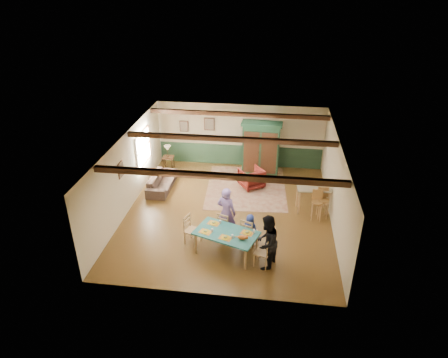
# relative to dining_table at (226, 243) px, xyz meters

# --- Properties ---
(floor) EXTENTS (8.00, 8.00, 0.00)m
(floor) POSITION_rel_dining_table_xyz_m (-0.22, 2.25, -0.38)
(floor) COLOR #513516
(floor) RESTS_ON ground
(wall_back) EXTENTS (7.00, 0.02, 2.70)m
(wall_back) POSITION_rel_dining_table_xyz_m (-0.22, 6.25, 0.97)
(wall_back) COLOR beige
(wall_back) RESTS_ON floor
(wall_left) EXTENTS (0.02, 8.00, 2.70)m
(wall_left) POSITION_rel_dining_table_xyz_m (-3.72, 2.25, 0.97)
(wall_left) COLOR beige
(wall_left) RESTS_ON floor
(wall_right) EXTENTS (0.02, 8.00, 2.70)m
(wall_right) POSITION_rel_dining_table_xyz_m (3.28, 2.25, 0.97)
(wall_right) COLOR beige
(wall_right) RESTS_ON floor
(ceiling) EXTENTS (7.00, 8.00, 0.02)m
(ceiling) POSITION_rel_dining_table_xyz_m (-0.22, 2.25, 2.32)
(ceiling) COLOR white
(ceiling) RESTS_ON wall_back
(wainscot_back) EXTENTS (6.95, 0.03, 0.90)m
(wainscot_back) POSITION_rel_dining_table_xyz_m (-0.22, 6.23, 0.07)
(wainscot_back) COLOR #1F3A26
(wainscot_back) RESTS_ON floor
(ceiling_beam_front) EXTENTS (6.95, 0.16, 0.16)m
(ceiling_beam_front) POSITION_rel_dining_table_xyz_m (-0.22, -0.05, 2.23)
(ceiling_beam_front) COLOR black
(ceiling_beam_front) RESTS_ON ceiling
(ceiling_beam_mid) EXTENTS (6.95, 0.16, 0.16)m
(ceiling_beam_mid) POSITION_rel_dining_table_xyz_m (-0.22, 2.65, 2.23)
(ceiling_beam_mid) COLOR black
(ceiling_beam_mid) RESTS_ON ceiling
(ceiling_beam_back) EXTENTS (6.95, 0.16, 0.16)m
(ceiling_beam_back) POSITION_rel_dining_table_xyz_m (-0.22, 5.25, 2.23)
(ceiling_beam_back) COLOR black
(ceiling_beam_back) RESTS_ON ceiling
(window_left) EXTENTS (0.06, 1.60, 1.30)m
(window_left) POSITION_rel_dining_table_xyz_m (-3.69, 3.95, 1.17)
(window_left) COLOR white
(window_left) RESTS_ON wall_left
(picture_left_wall) EXTENTS (0.04, 0.42, 0.52)m
(picture_left_wall) POSITION_rel_dining_table_xyz_m (-3.69, 1.65, 1.37)
(picture_left_wall) COLOR gray
(picture_left_wall) RESTS_ON wall_left
(picture_back_a) EXTENTS (0.45, 0.04, 0.55)m
(picture_back_a) POSITION_rel_dining_table_xyz_m (-1.52, 6.22, 1.42)
(picture_back_a) COLOR gray
(picture_back_a) RESTS_ON wall_back
(picture_back_b) EXTENTS (0.38, 0.04, 0.48)m
(picture_back_b) POSITION_rel_dining_table_xyz_m (-2.62, 6.22, 1.27)
(picture_back_b) COLOR gray
(picture_back_b) RESTS_ON wall_back
(dining_table) EXTENTS (2.04, 1.55, 0.75)m
(dining_table) POSITION_rel_dining_table_xyz_m (0.00, 0.00, 0.00)
(dining_table) COLOR #1E615F
(dining_table) RESTS_ON floor
(dining_chair_far_left) EXTENTS (0.54, 0.56, 0.95)m
(dining_chair_far_left) POSITION_rel_dining_table_xyz_m (-0.14, 0.81, 0.10)
(dining_chair_far_left) COLOR tan
(dining_chair_far_left) RESTS_ON floor
(dining_chair_far_right) EXTENTS (0.54, 0.56, 0.95)m
(dining_chair_far_right) POSITION_rel_dining_table_xyz_m (0.62, 0.55, 0.10)
(dining_chair_far_right) COLOR tan
(dining_chair_far_right) RESTS_ON floor
(dining_chair_end_left) EXTENTS (0.56, 0.54, 0.95)m
(dining_chair_end_left) POSITION_rel_dining_table_xyz_m (-1.09, 0.39, 0.10)
(dining_chair_end_left) COLOR tan
(dining_chair_end_left) RESTS_ON floor
(dining_chair_end_right) EXTENTS (0.56, 0.54, 0.95)m
(dining_chair_end_right) POSITION_rel_dining_table_xyz_m (1.09, -0.39, 0.10)
(dining_chair_end_right) COLOR tan
(dining_chair_end_right) RESTS_ON floor
(person_man) EXTENTS (0.73, 0.60, 1.73)m
(person_man) POSITION_rel_dining_table_xyz_m (-0.11, 0.89, 0.49)
(person_man) COLOR #775998
(person_man) RESTS_ON floor
(person_woman) EXTENTS (0.86, 0.97, 1.65)m
(person_woman) POSITION_rel_dining_table_xyz_m (1.18, -0.42, 0.45)
(person_woman) COLOR black
(person_woman) RESTS_ON floor
(person_child) EXTENTS (0.57, 0.47, 1.01)m
(person_child) POSITION_rel_dining_table_xyz_m (0.65, 0.62, 0.13)
(person_child) COLOR navy
(person_child) RESTS_ON floor
(cat) EXTENTS (0.39, 0.25, 0.18)m
(cat) POSITION_rel_dining_table_xyz_m (0.49, -0.28, 0.47)
(cat) COLOR orange
(cat) RESTS_ON dining_table
(place_setting_near_left) EXTENTS (0.48, 0.42, 0.11)m
(place_setting_near_left) POSITION_rel_dining_table_xyz_m (-0.60, -0.05, 0.43)
(place_setting_near_left) COLOR gold
(place_setting_near_left) RESTS_ON dining_table
(place_setting_near_center) EXTENTS (0.48, 0.42, 0.11)m
(place_setting_near_center) POSITION_rel_dining_table_xyz_m (0.01, -0.27, 0.43)
(place_setting_near_center) COLOR gold
(place_setting_near_center) RESTS_ON dining_table
(place_setting_far_left) EXTENTS (0.48, 0.42, 0.11)m
(place_setting_far_left) POSITION_rel_dining_table_xyz_m (-0.44, 0.42, 0.43)
(place_setting_far_left) COLOR gold
(place_setting_far_left) RESTS_ON dining_table
(place_setting_far_right) EXTENTS (0.48, 0.42, 0.11)m
(place_setting_far_right) POSITION_rel_dining_table_xyz_m (0.60, 0.05, 0.43)
(place_setting_far_right) COLOR gold
(place_setting_far_right) RESTS_ON dining_table
(area_rug) EXTENTS (3.24, 3.77, 0.01)m
(area_rug) POSITION_rel_dining_table_xyz_m (0.25, 4.20, -0.37)
(area_rug) COLOR tan
(area_rug) RESTS_ON floor
(armoire) EXTENTS (1.63, 0.73, 2.25)m
(armoire) POSITION_rel_dining_table_xyz_m (0.71, 5.43, 0.75)
(armoire) COLOR #153621
(armoire) RESTS_ON floor
(armchair) EXTENTS (1.15, 1.16, 0.77)m
(armchair) POSITION_rel_dining_table_xyz_m (0.44, 4.28, 0.01)
(armchair) COLOR #460E0E
(armchair) RESTS_ON floor
(sofa) EXTENTS (0.77, 1.96, 0.57)m
(sofa) POSITION_rel_dining_table_xyz_m (-2.99, 3.70, -0.09)
(sofa) COLOR #3A2A24
(sofa) RESTS_ON floor
(end_table) EXTENTS (0.47, 0.47, 0.56)m
(end_table) POSITION_rel_dining_table_xyz_m (-3.17, 5.41, -0.10)
(end_table) COLOR black
(end_table) RESTS_ON floor
(table_lamp) EXTENTS (0.31, 0.31, 0.51)m
(table_lamp) POSITION_rel_dining_table_xyz_m (-3.17, 5.41, 0.44)
(table_lamp) COLOR tan
(table_lamp) RESTS_ON end_table
(counter_table) EXTENTS (1.19, 0.76, 0.94)m
(counter_table) POSITION_rel_dining_table_xyz_m (2.67, 2.79, 0.10)
(counter_table) COLOR #B3A98B
(counter_table) RESTS_ON floor
(bar_stool_left) EXTENTS (0.39, 0.42, 1.05)m
(bar_stool_left) POSITION_rel_dining_table_xyz_m (2.77, 2.27, 0.15)
(bar_stool_left) COLOR #A3753F
(bar_stool_left) RESTS_ON floor
(bar_stool_right) EXTENTS (0.41, 0.45, 1.07)m
(bar_stool_right) POSITION_rel_dining_table_xyz_m (2.98, 2.41, 0.16)
(bar_stool_right) COLOR #A3753F
(bar_stool_right) RESTS_ON floor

